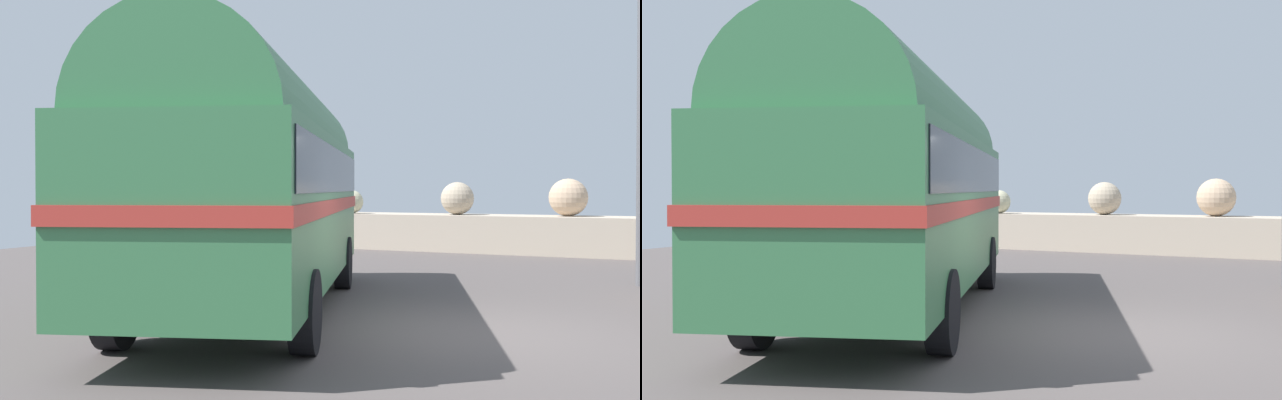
{
  "view_description": "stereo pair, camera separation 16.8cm",
  "coord_description": "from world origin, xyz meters",
  "views": [
    {
      "loc": [
        2.01,
        -8.89,
        1.88
      ],
      "look_at": [
        -2.75,
        1.15,
        1.7
      ],
      "focal_mm": 39.16,
      "sensor_mm": 36.0,
      "label": 1
    },
    {
      "loc": [
        2.16,
        -8.81,
        1.88
      ],
      "look_at": [
        -2.75,
        1.15,
        1.7
      ],
      "focal_mm": 39.16,
      "sensor_mm": 36.0,
      "label": 2
    }
  ],
  "objects": [
    {
      "name": "ground",
      "position": [
        0.0,
        0.0,
        0.01
      ],
      "size": [
        32.0,
        26.0,
        0.02
      ],
      "color": "#4E4745"
    },
    {
      "name": "vintage_coach",
      "position": [
        -3.36,
        0.18,
        2.05
      ],
      "size": [
        5.05,
        8.9,
        3.7
      ],
      "rotation": [
        0.0,
        0.0,
        0.33
      ],
      "color": "black",
      "rests_on": "ground"
    },
    {
      "name": "breakwater",
      "position": [
        -0.04,
        11.8,
        0.67
      ],
      "size": [
        31.36,
        2.1,
        2.24
      ],
      "color": "#B3A490",
      "rests_on": "ground"
    }
  ]
}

